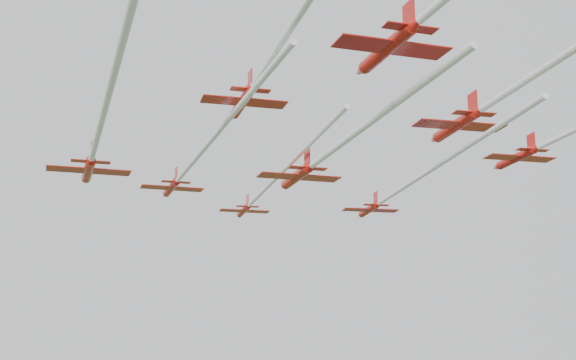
% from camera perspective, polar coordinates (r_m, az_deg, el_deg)
% --- Properties ---
extents(jet_lead, '(25.91, 54.88, 2.33)m').
position_cam_1_polar(jet_lead, '(110.66, -1.69, -0.70)').
color(jet_lead, red).
extents(jet_row2_left, '(28.65, 51.15, 2.44)m').
position_cam_1_polar(jet_row2_left, '(92.56, -6.77, 1.30)').
color(jet_row2_left, red).
extents(jet_row2_right, '(22.30, 52.44, 2.34)m').
position_cam_1_polar(jet_row2_right, '(100.13, 8.11, -0.59)').
color(jet_row2_right, red).
extents(jet_row3_left, '(31.91, 58.67, 2.74)m').
position_cam_1_polar(jet_row3_left, '(75.63, -13.27, 3.57)').
color(jet_row3_left, red).
extents(jet_row3_mid, '(23.78, 43.90, 2.89)m').
position_cam_1_polar(jet_row3_mid, '(85.08, 2.57, 1.68)').
color(jet_row3_mid, red).
extents(jet_row3_right, '(21.28, 43.57, 2.58)m').
position_cam_1_polar(jet_row3_right, '(93.54, 19.00, 3.02)').
color(jet_row3_right, red).
extents(jet_row4_left, '(22.18, 43.99, 2.38)m').
position_cam_1_polar(jet_row4_left, '(64.56, -1.24, 8.60)').
color(jet_row4_left, red).
extents(jet_row4_right, '(21.58, 44.17, 2.83)m').
position_cam_1_polar(jet_row4_right, '(75.90, 14.99, 5.82)').
color(jet_row4_right, red).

